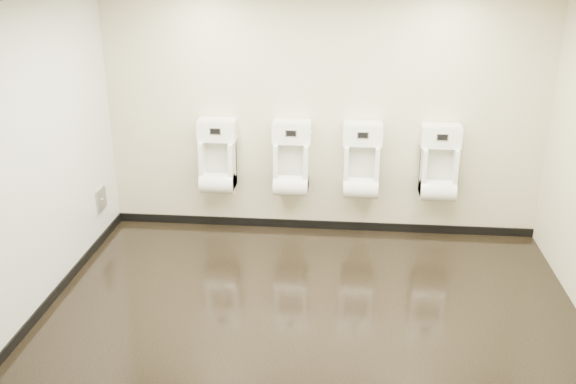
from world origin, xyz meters
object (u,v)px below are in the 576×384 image
at_px(urinal_1, 291,164).
at_px(urinal_3, 439,168).
at_px(urinal_0, 218,162).
at_px(urinal_2, 361,166).
at_px(access_panel, 101,199).

xyz_separation_m(urinal_1, urinal_3, (1.67, 0.00, 0.00)).
bearing_deg(urinal_0, urinal_2, 0.00).
relative_size(access_panel, urinal_3, 0.30).
xyz_separation_m(access_panel, urinal_2, (2.94, 0.40, 0.36)).
height_order(access_panel, urinal_0, urinal_0).
bearing_deg(urinal_1, access_panel, -169.40).
distance_m(urinal_0, urinal_1, 0.86).
bearing_deg(urinal_3, access_panel, -173.99).
height_order(access_panel, urinal_1, urinal_1).
distance_m(urinal_1, urinal_3, 1.67).
bearing_deg(urinal_2, urinal_0, 180.00).
xyz_separation_m(access_panel, urinal_1, (2.14, 0.40, 0.36)).
height_order(urinal_2, urinal_3, same).
bearing_deg(urinal_2, access_panel, -172.24).
bearing_deg(access_panel, urinal_3, 6.01).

